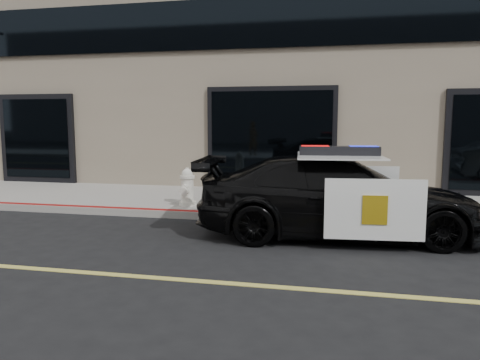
# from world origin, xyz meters

# --- Properties ---
(ground) EXTENTS (120.00, 120.00, 0.00)m
(ground) POSITION_xyz_m (0.00, 0.00, 0.00)
(ground) COLOR black
(ground) RESTS_ON ground
(sidewalk_n) EXTENTS (60.00, 3.50, 0.15)m
(sidewalk_n) POSITION_xyz_m (0.00, 5.25, 0.07)
(sidewalk_n) COLOR gray
(sidewalk_n) RESTS_ON ground
(police_car) EXTENTS (2.77, 5.11, 1.57)m
(police_car) POSITION_xyz_m (0.81, 2.69, 0.70)
(police_car) COLOR black
(police_car) RESTS_ON ground
(fire_hydrant) EXTENTS (0.37, 0.52, 0.82)m
(fire_hydrant) POSITION_xyz_m (-2.41, 4.19, 0.54)
(fire_hydrant) COLOR white
(fire_hydrant) RESTS_ON sidewalk_n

